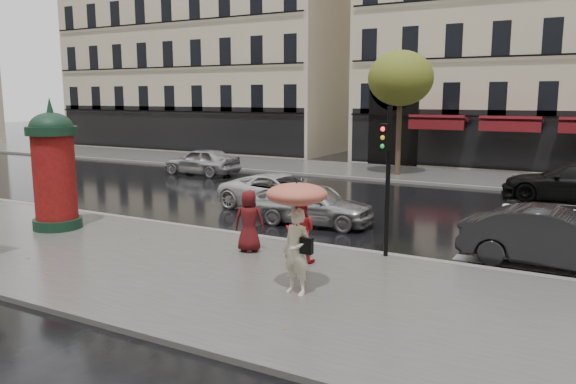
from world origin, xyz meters
The scene contains 18 objects.
ground centered at (0.00, 0.00, 0.00)m, with size 160.00×160.00×0.00m, color black.
near_sidewalk centered at (0.00, -0.50, 0.06)m, with size 90.00×7.00×0.12m, color #474744.
far_sidewalk centered at (0.00, 19.00, 0.06)m, with size 90.00×6.00×0.12m, color #474744.
near_kerb centered at (0.00, 3.00, 0.07)m, with size 90.00×0.25×0.14m, color slate.
far_kerb centered at (0.00, 16.00, 0.07)m, with size 90.00×0.25×0.14m, color slate.
zebra_crossing centered at (6.00, 9.60, 0.01)m, with size 3.60×11.75×0.01m, color silver.
bldg_far_left centered at (-22.00, 30.00, 11.31)m, with size 24.00×14.00×22.90m.
tree_far_left centered at (-2.00, 18.00, 5.17)m, with size 3.40×3.40×6.64m.
woman_umbrella centered at (1.99, -0.88, 1.74)m, with size 1.28×1.28×2.46m.
woman_red centered at (0.96, 1.24, 0.91)m, with size 0.77×0.60×1.59m, color #B2161D.
man_burgundy centered at (-0.70, 1.43, 0.96)m, with size 0.82×0.53×1.68m, color #4C0F11.
morris_column centered at (-7.52, 0.74, 2.10)m, with size 1.53×1.53×4.13m.
traffic_light centered at (2.66, 2.73, 2.49)m, with size 0.28×0.38×3.90m.
car_silver centered at (-0.89, 5.60, 0.70)m, with size 1.66×4.14×1.41m, color #9B9CA0.
car_darkgrey centered at (6.60, 4.20, 0.75)m, with size 1.58×4.53×1.49m, color black.
car_white centered at (-3.08, 7.28, 0.67)m, with size 2.23×4.84×1.35m, color silver.
car_black centered at (6.61, 14.48, 0.81)m, with size 2.26×5.56×1.61m, color black.
car_far_silver centered at (-11.66, 13.52, 0.75)m, with size 1.77×4.40×1.50m, color #AEADB2.
Camera 1 is at (7.36, -10.93, 4.26)m, focal length 35.00 mm.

